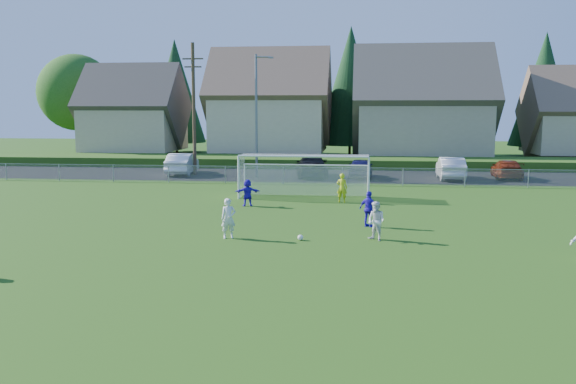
{
  "coord_description": "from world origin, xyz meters",
  "views": [
    {
      "loc": [
        3.17,
        -18.65,
        5.09
      ],
      "look_at": [
        0.0,
        8.0,
        1.4
      ],
      "focal_mm": 38.0,
      "sensor_mm": 36.0,
      "label": 1
    }
  ],
  "objects_px": {
    "player_blue_a": "(369,209)",
    "soccer_goal": "(305,169)",
    "car_d": "(312,166)",
    "car_g": "(507,169)",
    "player_white_b": "(376,221)",
    "player_white_a": "(228,218)",
    "player_blue_b": "(248,193)",
    "car_b": "(182,164)",
    "car_e": "(361,168)",
    "goalkeeper": "(342,188)",
    "car_f": "(451,168)",
    "soccer_ball": "(300,237)"
  },
  "relations": [
    {
      "from": "soccer_ball",
      "to": "car_e",
      "type": "bearing_deg",
      "value": 84.04
    },
    {
      "from": "player_blue_b",
      "to": "car_g",
      "type": "bearing_deg",
      "value": -153.7
    },
    {
      "from": "player_white_b",
      "to": "player_white_a",
      "type": "bearing_deg",
      "value": -136.8
    },
    {
      "from": "player_white_a",
      "to": "soccer_goal",
      "type": "xyz_separation_m",
      "value": [
        1.95,
        11.53,
        0.83
      ]
    },
    {
      "from": "player_white_a",
      "to": "car_e",
      "type": "height_order",
      "value": "player_white_a"
    },
    {
      "from": "player_white_a",
      "to": "player_blue_a",
      "type": "bearing_deg",
      "value": 7.47
    },
    {
      "from": "goalkeeper",
      "to": "car_g",
      "type": "distance_m",
      "value": 17.36
    },
    {
      "from": "car_b",
      "to": "car_g",
      "type": "height_order",
      "value": "car_b"
    },
    {
      "from": "car_b",
      "to": "player_white_a",
      "type": "bearing_deg",
      "value": 105.92
    },
    {
      "from": "player_white_b",
      "to": "car_e",
      "type": "bearing_deg",
      "value": 131.95
    },
    {
      "from": "player_white_a",
      "to": "car_d",
      "type": "distance_m",
      "value": 22.12
    },
    {
      "from": "car_d",
      "to": "goalkeeper",
      "type": "bearing_deg",
      "value": 95.03
    },
    {
      "from": "player_white_b",
      "to": "car_g",
      "type": "xyz_separation_m",
      "value": [
        10.01,
        22.41,
        -0.08
      ]
    },
    {
      "from": "player_blue_b",
      "to": "car_f",
      "type": "xyz_separation_m",
      "value": [
        12.36,
        13.79,
        0.1
      ]
    },
    {
      "from": "soccer_ball",
      "to": "player_white_a",
      "type": "distance_m",
      "value": 2.94
    },
    {
      "from": "car_d",
      "to": "car_f",
      "type": "xyz_separation_m",
      "value": [
        10.11,
        -0.3,
        0.01
      ]
    },
    {
      "from": "player_white_b",
      "to": "car_g",
      "type": "distance_m",
      "value": 24.54
    },
    {
      "from": "car_d",
      "to": "car_e",
      "type": "bearing_deg",
      "value": 171.53
    },
    {
      "from": "car_b",
      "to": "car_d",
      "type": "xyz_separation_m",
      "value": [
        10.16,
        -0.63,
        -0.03
      ]
    },
    {
      "from": "soccer_goal",
      "to": "car_e",
      "type": "bearing_deg",
      "value": 72.93
    },
    {
      "from": "player_white_b",
      "to": "car_b",
      "type": "bearing_deg",
      "value": 163.05
    },
    {
      "from": "player_blue_a",
      "to": "soccer_goal",
      "type": "relative_size",
      "value": 0.21
    },
    {
      "from": "goalkeeper",
      "to": "player_white_a",
      "type": "bearing_deg",
      "value": 77.03
    },
    {
      "from": "player_blue_b",
      "to": "goalkeeper",
      "type": "height_order",
      "value": "goalkeeper"
    },
    {
      "from": "player_blue_b",
      "to": "car_f",
      "type": "relative_size",
      "value": 0.29
    },
    {
      "from": "goalkeeper",
      "to": "soccer_goal",
      "type": "relative_size",
      "value": 0.22
    },
    {
      "from": "car_e",
      "to": "player_blue_b",
      "type": "bearing_deg",
      "value": 69.12
    },
    {
      "from": "player_white_a",
      "to": "car_g",
      "type": "distance_m",
      "value": 27.65
    },
    {
      "from": "car_d",
      "to": "car_g",
      "type": "relative_size",
      "value": 1.17
    },
    {
      "from": "player_white_a",
      "to": "car_e",
      "type": "relative_size",
      "value": 0.37
    },
    {
      "from": "goalkeeper",
      "to": "car_b",
      "type": "distance_m",
      "value": 18.15
    },
    {
      "from": "car_f",
      "to": "goalkeeper",
      "type": "bearing_deg",
      "value": 59.64
    },
    {
      "from": "car_b",
      "to": "soccer_ball",
      "type": "bearing_deg",
      "value": 111.89
    },
    {
      "from": "goalkeeper",
      "to": "car_e",
      "type": "xyz_separation_m",
      "value": [
        1.0,
        12.17,
        -0.07
      ]
    },
    {
      "from": "car_e",
      "to": "soccer_goal",
      "type": "bearing_deg",
      "value": 74.85
    },
    {
      "from": "player_white_b",
      "to": "car_d",
      "type": "xyz_separation_m",
      "value": [
        -4.25,
        21.77,
        0.04
      ]
    },
    {
      "from": "car_e",
      "to": "player_blue_a",
      "type": "bearing_deg",
      "value": 93.06
    },
    {
      "from": "player_white_b",
      "to": "car_e",
      "type": "relative_size",
      "value": 0.36
    },
    {
      "from": "soccer_ball",
      "to": "car_g",
      "type": "xyz_separation_m",
      "value": [
        12.93,
        22.76,
        0.57
      ]
    },
    {
      "from": "player_blue_a",
      "to": "car_b",
      "type": "height_order",
      "value": "car_b"
    },
    {
      "from": "car_e",
      "to": "car_f",
      "type": "relative_size",
      "value": 0.87
    },
    {
      "from": "player_white_b",
      "to": "car_d",
      "type": "relative_size",
      "value": 0.28
    },
    {
      "from": "car_d",
      "to": "car_e",
      "type": "distance_m",
      "value": 3.63
    },
    {
      "from": "player_blue_b",
      "to": "soccer_goal",
      "type": "xyz_separation_m",
      "value": [
        2.68,
        3.55,
        0.92
      ]
    },
    {
      "from": "car_b",
      "to": "soccer_goal",
      "type": "bearing_deg",
      "value": 128.57
    },
    {
      "from": "car_d",
      "to": "car_g",
      "type": "distance_m",
      "value": 14.27
    },
    {
      "from": "soccer_ball",
      "to": "goalkeeper",
      "type": "relative_size",
      "value": 0.14
    },
    {
      "from": "goalkeeper",
      "to": "car_e",
      "type": "height_order",
      "value": "goalkeeper"
    },
    {
      "from": "player_blue_a",
      "to": "player_blue_b",
      "type": "bearing_deg",
      "value": -7.75
    },
    {
      "from": "player_white_a",
      "to": "player_blue_b",
      "type": "xyz_separation_m",
      "value": [
        -0.73,
        7.98,
        -0.08
      ]
    }
  ]
}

